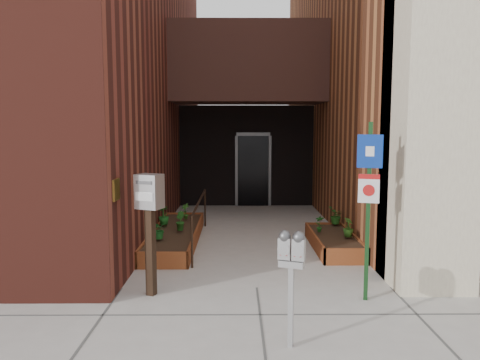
{
  "coord_description": "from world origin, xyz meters",
  "views": [
    {
      "loc": [
        -0.3,
        -6.7,
        2.39
      ],
      "look_at": [
        -0.23,
        1.8,
        1.4
      ],
      "focal_mm": 35.0,
      "sensor_mm": 36.0,
      "label": 1
    }
  ],
  "objects": [
    {
      "name": "shrub_right_a",
      "position": [
        1.82,
        1.98,
        0.48
      ],
      "size": [
        0.27,
        0.27,
        0.36
      ],
      "primitive_type": "imported",
      "rotation": [
        0.0,
        0.0,
        1.07
      ],
      "color": "#2A5D1A",
      "rests_on": "planter_right"
    },
    {
      "name": "shrub_right_b",
      "position": [
        1.35,
        2.38,
        0.46
      ],
      "size": [
        0.18,
        0.18,
        0.33
      ],
      "primitive_type": "imported",
      "rotation": [
        0.0,
        0.0,
        3.18
      ],
      "color": "#195719",
      "rests_on": "planter_right"
    },
    {
      "name": "shrub_left_d",
      "position": [
        -1.45,
        3.7,
        0.48
      ],
      "size": [
        0.26,
        0.26,
        0.36
      ],
      "primitive_type": "imported",
      "rotation": [
        0.0,
        0.0,
        5.63
      ],
      "color": "#2B631C",
      "rests_on": "planter_left"
    },
    {
      "name": "shrub_left_a",
      "position": [
        -1.74,
        1.84,
        0.48
      ],
      "size": [
        0.44,
        0.44,
        0.35
      ],
      "primitive_type": "imported",
      "rotation": [
        0.0,
        0.0,
        0.61
      ],
      "color": "#1A5E1F",
      "rests_on": "planter_left"
    },
    {
      "name": "sign_post",
      "position": [
        1.48,
        -0.5,
        1.5
      ],
      "size": [
        0.33,
        0.13,
        2.44
      ],
      "color": "#143717",
      "rests_on": "ground"
    },
    {
      "name": "architecture",
      "position": [
        -0.18,
        6.89,
        4.98
      ],
      "size": [
        20.0,
        14.6,
        10.0
      ],
      "color": "maroon",
      "rests_on": "ground"
    },
    {
      "name": "shrub_left_c",
      "position": [
        -1.85,
        3.11,
        0.5
      ],
      "size": [
        0.32,
        0.32,
        0.4
      ],
      "primitive_type": "imported",
      "rotation": [
        0.0,
        0.0,
        3.92
      ],
      "color": "#1B601D",
      "rests_on": "planter_left"
    },
    {
      "name": "shrub_left_b",
      "position": [
        -1.44,
        2.55,
        0.49
      ],
      "size": [
        0.28,
        0.28,
        0.38
      ],
      "primitive_type": "imported",
      "rotation": [
        0.0,
        0.0,
        2.0
      ],
      "color": "#1D5418",
      "rests_on": "planter_left"
    },
    {
      "name": "planter_left",
      "position": [
        -1.55,
        2.7,
        0.13
      ],
      "size": [
        0.9,
        3.6,
        0.3
      ],
      "color": "brown",
      "rests_on": "ground"
    },
    {
      "name": "planter_right",
      "position": [
        1.6,
        2.2,
        0.13
      ],
      "size": [
        0.8,
        2.2,
        0.3
      ],
      "color": "brown",
      "rests_on": "ground"
    },
    {
      "name": "parking_meter",
      "position": [
        0.29,
        -1.86,
        1.0
      ],
      "size": [
        0.3,
        0.19,
        1.29
      ],
      "color": "#ACACAE",
      "rests_on": "ground"
    },
    {
      "name": "shrub_right_c",
      "position": [
        1.82,
        3.1,
        0.49
      ],
      "size": [
        0.45,
        0.45,
        0.38
      ],
      "primitive_type": "imported",
      "rotation": [
        0.0,
        0.0,
        4.28
      ],
      "color": "#1E5317",
      "rests_on": "planter_right"
    },
    {
      "name": "ground",
      "position": [
        0.0,
        0.0,
        0.0
      ],
      "size": [
        80.0,
        80.0,
        0.0
      ],
      "primitive_type": "plane",
      "color": "#9E9991",
      "rests_on": "ground"
    },
    {
      "name": "payment_dropbox",
      "position": [
        -1.51,
        -0.27,
        1.24
      ],
      "size": [
        0.41,
        0.36,
        1.73
      ],
      "color": "black",
      "rests_on": "ground"
    },
    {
      "name": "handrail",
      "position": [
        -1.05,
        2.65,
        0.75
      ],
      "size": [
        0.04,
        3.34,
        0.9
      ],
      "color": "black",
      "rests_on": "ground"
    }
  ]
}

